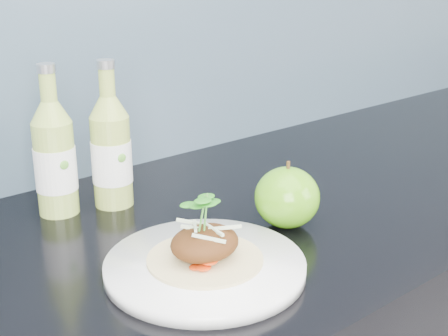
% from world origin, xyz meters
% --- Properties ---
extents(dinner_plate, '(0.31, 0.31, 0.02)m').
position_xyz_m(dinner_plate, '(-0.04, 1.59, 0.91)').
color(dinner_plate, white).
rests_on(dinner_plate, kitchen_counter).
extents(pork_taco, '(0.14, 0.14, 0.10)m').
position_xyz_m(pork_taco, '(-0.04, 1.59, 0.94)').
color(pork_taco, tan).
rests_on(pork_taco, dinner_plate).
extents(green_apple, '(0.11, 0.11, 0.10)m').
position_xyz_m(green_apple, '(0.13, 1.62, 0.94)').
color(green_apple, '#449410').
rests_on(green_apple, kitchen_counter).
extents(cider_bottle_left, '(0.07, 0.07, 0.22)m').
position_xyz_m(cider_bottle_left, '(-0.09, 1.87, 0.98)').
color(cider_bottle_left, '#98B34A').
rests_on(cider_bottle_left, kitchen_counter).
extents(cider_bottle_right, '(0.07, 0.07, 0.22)m').
position_xyz_m(cider_bottle_right, '(-0.01, 1.84, 0.98)').
color(cider_bottle_right, '#9AB049').
rests_on(cider_bottle_right, kitchen_counter).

